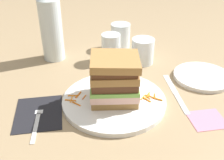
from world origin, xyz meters
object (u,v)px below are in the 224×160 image
(main_plate, at_px, (114,101))
(side_plate, at_px, (202,77))
(napkin_dark, at_px, (39,113))
(juice_glass, at_px, (143,52))
(knife, at_px, (176,94))
(water_bottle, at_px, (51,24))
(sandwich, at_px, (114,79))
(empty_tumbler_0, at_px, (120,36))
(empty_tumbler_1, at_px, (111,48))
(napkin_pink, at_px, (207,119))
(fork, at_px, (37,118))

(main_plate, relative_size, side_plate, 1.57)
(napkin_dark, bearing_deg, juice_glass, 34.86)
(knife, bearing_deg, juice_glass, 102.21)
(side_plate, bearing_deg, water_bottle, 154.27)
(sandwich, relative_size, empty_tumbler_0, 1.46)
(main_plate, height_order, water_bottle, water_bottle)
(sandwich, distance_m, napkin_dark, 0.21)
(empty_tumbler_0, relative_size, empty_tumbler_1, 0.98)
(juice_glass, xyz_separation_m, empty_tumbler_1, (-0.10, 0.03, 0.01))
(sandwich, distance_m, empty_tumbler_0, 0.36)
(empty_tumbler_0, height_order, side_plate, empty_tumbler_0)
(juice_glass, bearing_deg, sandwich, -122.08)
(water_bottle, bearing_deg, napkin_dark, -96.52)
(side_plate, bearing_deg, napkin_pink, -112.21)
(sandwich, height_order, knife, sandwich)
(main_plate, distance_m, juice_glass, 0.26)
(fork, relative_size, water_bottle, 0.60)
(fork, xyz_separation_m, empty_tumbler_0, (0.29, 0.39, 0.04))
(water_bottle, height_order, napkin_pink, water_bottle)
(side_plate, relative_size, napkin_pink, 2.06)
(knife, relative_size, empty_tumbler_0, 2.14)
(fork, distance_m, water_bottle, 0.36)
(empty_tumbler_1, bearing_deg, empty_tumbler_0, 62.11)
(napkin_pink, bearing_deg, water_bottle, 132.57)
(napkin_dark, xyz_separation_m, empty_tumbler_1, (0.23, 0.27, 0.05))
(napkin_dark, xyz_separation_m, empty_tumbler_0, (0.28, 0.37, 0.05))
(fork, height_order, juice_glass, juice_glass)
(knife, xyz_separation_m, side_plate, (0.11, 0.07, 0.00))
(napkin_dark, relative_size, side_plate, 0.82)
(fork, bearing_deg, water_bottle, 83.66)
(main_plate, distance_m, empty_tumbler_0, 0.36)
(juice_glass, relative_size, empty_tumbler_1, 0.90)
(main_plate, xyz_separation_m, napkin_dark, (-0.20, -0.02, -0.01))
(side_plate, bearing_deg, knife, -147.88)
(fork, bearing_deg, napkin_dark, 86.22)
(juice_glass, height_order, water_bottle, water_bottle)
(fork, bearing_deg, main_plate, 10.64)
(knife, relative_size, napkin_pink, 2.33)
(main_plate, height_order, side_plate, main_plate)
(sandwich, relative_size, water_bottle, 0.49)
(sandwich, xyz_separation_m, side_plate, (0.29, 0.08, -0.07))
(knife, bearing_deg, water_bottle, 139.78)
(sandwich, bearing_deg, napkin_pink, -26.70)
(fork, height_order, knife, fork)
(knife, bearing_deg, empty_tumbler_1, 121.55)
(juice_glass, height_order, empty_tumbler_1, empty_tumbler_1)
(side_plate, bearing_deg, empty_tumbler_1, 146.77)
(juice_glass, bearing_deg, napkin_pink, -76.43)
(fork, xyz_separation_m, knife, (0.38, 0.05, -0.00))
(sandwich, height_order, water_bottle, water_bottle)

